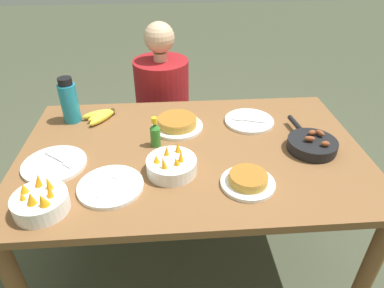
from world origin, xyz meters
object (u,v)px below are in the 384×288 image
at_px(hot_sauce_bottle, 155,134).
at_px(person_figure, 164,122).
at_px(empty_plate_near_front, 249,121).
at_px(empty_plate_far_right, 54,164).
at_px(fruit_bowl_mango, 172,165).
at_px(skillet, 312,144).
at_px(frittata_plate_center, 177,123).
at_px(fruit_bowl_citrus, 40,202).
at_px(water_bottle, 69,101).
at_px(empty_plate_far_left, 111,186).
at_px(banana_bunch, 101,116).
at_px(frittata_plate_side, 248,181).

bearing_deg(hot_sauce_bottle, person_figure, 87.90).
bearing_deg(empty_plate_near_front, empty_plate_far_right, -161.46).
relative_size(fruit_bowl_mango, person_figure, 0.18).
bearing_deg(skillet, person_figure, 33.75).
relative_size(frittata_plate_center, fruit_bowl_citrus, 1.30).
bearing_deg(empty_plate_far_right, person_figure, 61.75).
distance_m(skillet, water_bottle, 1.20).
bearing_deg(skillet, empty_plate_far_right, 85.74).
bearing_deg(hot_sauce_bottle, frittata_plate_center, 54.98).
bearing_deg(empty_plate_far_left, fruit_bowl_citrus, -155.69).
distance_m(banana_bunch, frittata_plate_center, 0.41).
bearing_deg(hot_sauce_bottle, skillet, -6.99).
xyz_separation_m(banana_bunch, fruit_bowl_citrus, (-0.11, -0.66, 0.02)).
relative_size(skillet, empty_plate_far_right, 1.33).
relative_size(frittata_plate_side, empty_plate_far_left, 0.84).
relative_size(frittata_plate_center, empty_plate_far_left, 0.99).
bearing_deg(frittata_plate_center, fruit_bowl_mango, -95.95).
distance_m(skillet, fruit_bowl_mango, 0.65).
distance_m(frittata_plate_side, fruit_bowl_citrus, 0.77).
distance_m(empty_plate_far_left, fruit_bowl_citrus, 0.26).
xyz_separation_m(skillet, frittata_plate_center, (-0.60, 0.24, -0.00)).
height_order(water_bottle, person_figure, person_figure).
height_order(skillet, water_bottle, water_bottle).
bearing_deg(fruit_bowl_mango, empty_plate_far_left, -160.82).
distance_m(frittata_plate_side, empty_plate_far_left, 0.54).
xyz_separation_m(banana_bunch, frittata_plate_side, (0.66, -0.58, 0.00)).
relative_size(frittata_plate_side, water_bottle, 0.92).
height_order(frittata_plate_side, empty_plate_far_right, frittata_plate_side).
bearing_deg(empty_plate_far_right, empty_plate_near_front, 18.54).
bearing_deg(empty_plate_far_left, fruit_bowl_mango, 19.18).
height_order(frittata_plate_center, person_figure, person_figure).
bearing_deg(empty_plate_near_front, person_figure, 129.65).
bearing_deg(water_bottle, empty_plate_far_left, -64.82).
relative_size(fruit_bowl_mango, water_bottle, 0.88).
distance_m(empty_plate_far_right, fruit_bowl_mango, 0.50).
xyz_separation_m(empty_plate_near_front, person_figure, (-0.45, 0.54, -0.30)).
bearing_deg(fruit_bowl_mango, skillet, 10.55).
relative_size(water_bottle, person_figure, 0.21).
bearing_deg(hot_sauce_bottle, banana_bunch, 137.17).
height_order(frittata_plate_center, frittata_plate_side, frittata_plate_center).
bearing_deg(hot_sauce_bottle, empty_plate_near_front, 20.32).
bearing_deg(skillet, hot_sauce_bottle, 76.69).
distance_m(hot_sauce_bottle, person_figure, 0.80).
bearing_deg(banana_bunch, water_bottle, -178.88).
height_order(skillet, empty_plate_far_left, skillet).
relative_size(banana_bunch, fruit_bowl_citrus, 0.91).
xyz_separation_m(banana_bunch, water_bottle, (-0.14, -0.00, 0.09)).
relative_size(frittata_plate_side, fruit_bowl_mango, 1.04).
xyz_separation_m(frittata_plate_side, empty_plate_far_right, (-0.80, 0.18, -0.01)).
distance_m(fruit_bowl_citrus, water_bottle, 0.66).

